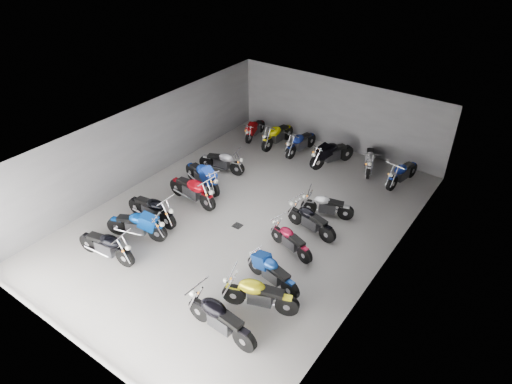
# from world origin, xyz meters

# --- Properties ---
(ground) EXTENTS (14.00, 14.00, 0.00)m
(ground) POSITION_xyz_m (0.00, 0.00, 0.00)
(ground) COLOR #9A9792
(ground) RESTS_ON ground
(wall_back) EXTENTS (10.00, 0.10, 3.20)m
(wall_back) POSITION_xyz_m (0.00, 7.00, 1.60)
(wall_back) COLOR slate
(wall_back) RESTS_ON ground
(wall_left) EXTENTS (0.10, 14.00, 3.20)m
(wall_left) POSITION_xyz_m (-5.00, 0.00, 1.60)
(wall_left) COLOR slate
(wall_left) RESTS_ON ground
(wall_right) EXTENTS (0.10, 14.00, 3.20)m
(wall_right) POSITION_xyz_m (5.00, 0.00, 1.60)
(wall_right) COLOR slate
(wall_right) RESTS_ON ground
(ceiling) EXTENTS (10.00, 14.00, 0.04)m
(ceiling) POSITION_xyz_m (0.00, 0.00, 3.22)
(ceiling) COLOR black
(ceiling) RESTS_ON wall_back
(drain_grate) EXTENTS (0.32, 0.32, 0.01)m
(drain_grate) POSITION_xyz_m (0.00, -0.50, 0.01)
(drain_grate) COLOR black
(drain_grate) RESTS_ON ground
(motorcycle_left_a) EXTENTS (2.21, 0.52, 0.97)m
(motorcycle_left_a) POSITION_xyz_m (-2.33, -4.28, 0.53)
(motorcycle_left_a) COLOR black
(motorcycle_left_a) RESTS_ON ground
(motorcycle_left_b) EXTENTS (2.10, 0.91, 0.97)m
(motorcycle_left_b) POSITION_xyz_m (-2.36, -2.97, 0.53)
(motorcycle_left_b) COLOR black
(motorcycle_left_b) RESTS_ON ground
(motorcycle_left_c) EXTENTS (2.22, 0.44, 0.97)m
(motorcycle_left_c) POSITION_xyz_m (-2.63, -2.03, 0.53)
(motorcycle_left_c) COLOR black
(motorcycle_left_c) RESTS_ON ground
(motorcycle_left_d) EXTENTS (2.33, 0.50, 1.02)m
(motorcycle_left_d) POSITION_xyz_m (-2.26, -0.31, 0.56)
(motorcycle_left_d) COLOR black
(motorcycle_left_d) RESTS_ON ground
(motorcycle_left_e) EXTENTS (2.23, 0.81, 1.01)m
(motorcycle_left_e) POSITION_xyz_m (-2.65, 0.70, 0.55)
(motorcycle_left_e) COLOR black
(motorcycle_left_e) RESTS_ON ground
(motorcycle_left_f) EXTENTS (2.03, 0.63, 0.90)m
(motorcycle_left_f) POSITION_xyz_m (-2.80, 2.11, 0.49)
(motorcycle_left_f) COLOR black
(motorcycle_left_f) RESTS_ON ground
(motorcycle_right_a) EXTENTS (2.31, 0.48, 1.01)m
(motorcycle_right_a) POSITION_xyz_m (2.50, -4.50, 0.55)
(motorcycle_right_a) COLOR black
(motorcycle_right_a) RESTS_ON ground
(motorcycle_right_b) EXTENTS (2.15, 0.90, 0.98)m
(motorcycle_right_b) POSITION_xyz_m (2.83, -3.19, 0.54)
(motorcycle_right_b) COLOR black
(motorcycle_right_b) RESTS_ON ground
(motorcycle_right_c) EXTENTS (2.04, 0.56, 0.90)m
(motorcycle_right_c) POSITION_xyz_m (2.60, -2.19, 0.49)
(motorcycle_right_c) COLOR black
(motorcycle_right_c) RESTS_ON ground
(motorcycle_right_d) EXTENTS (1.86, 0.63, 0.83)m
(motorcycle_right_d) POSITION_xyz_m (2.23, -0.57, 0.45)
(motorcycle_right_d) COLOR black
(motorcycle_right_d) RESTS_ON ground
(motorcycle_right_e) EXTENTS (2.05, 0.53, 0.90)m
(motorcycle_right_e) POSITION_xyz_m (2.26, 0.70, 0.49)
(motorcycle_right_e) COLOR black
(motorcycle_right_e) RESTS_ON ground
(motorcycle_right_f) EXTENTS (1.85, 0.78, 0.85)m
(motorcycle_right_f) POSITION_xyz_m (2.27, 1.84, 0.46)
(motorcycle_right_f) COLOR black
(motorcycle_right_f) RESTS_ON ground
(motorcycle_back_a) EXTENTS (0.49, 1.90, 0.84)m
(motorcycle_back_a) POSITION_xyz_m (-3.57, 5.55, 0.46)
(motorcycle_back_a) COLOR black
(motorcycle_back_a) RESTS_ON ground
(motorcycle_back_b) EXTENTS (0.48, 2.26, 0.99)m
(motorcycle_back_b) POSITION_xyz_m (-2.26, 5.49, 0.54)
(motorcycle_back_b) COLOR black
(motorcycle_back_b) RESTS_ON ground
(motorcycle_back_c) EXTENTS (0.48, 2.15, 0.94)m
(motorcycle_back_c) POSITION_xyz_m (-1.01, 5.49, 0.52)
(motorcycle_back_c) COLOR black
(motorcycle_back_c) RESTS_ON ground
(motorcycle_back_d) EXTENTS (1.06, 2.14, 1.00)m
(motorcycle_back_d) POSITION_xyz_m (0.64, 5.32, 0.55)
(motorcycle_back_d) COLOR black
(motorcycle_back_d) RESTS_ON ground
(motorcycle_back_e) EXTENTS (0.91, 1.98, 0.91)m
(motorcycle_back_e) POSITION_xyz_m (2.16, 5.85, 0.50)
(motorcycle_back_e) COLOR black
(motorcycle_back_e) RESTS_ON ground
(motorcycle_back_f) EXTENTS (0.57, 2.09, 0.93)m
(motorcycle_back_f) POSITION_xyz_m (3.67, 5.59, 0.50)
(motorcycle_back_f) COLOR black
(motorcycle_back_f) RESTS_ON ground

